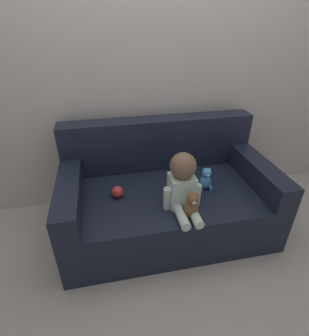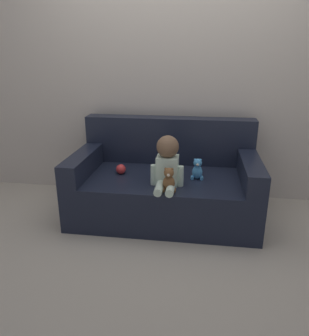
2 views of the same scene
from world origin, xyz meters
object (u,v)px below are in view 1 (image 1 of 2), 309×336
(teddy_bear_brown, at_px, (192,206))
(toy_ball, at_px, (117,192))
(person_baby, at_px, (183,184))
(couch, at_px, (165,195))
(plush_toy_side, at_px, (206,179))

(teddy_bear_brown, height_order, toy_ball, teddy_bear_brown)
(teddy_bear_brown, bearing_deg, person_baby, 102.25)
(person_baby, bearing_deg, couch, 98.62)
(couch, distance_m, person_baby, 0.41)
(teddy_bear_brown, xyz_separation_m, plush_toy_side, (0.21, 0.30, -0.01))
(person_baby, height_order, teddy_bear_brown, person_baby)
(person_baby, xyz_separation_m, plush_toy_side, (0.24, 0.17, -0.10))
(person_baby, bearing_deg, teddy_bear_brown, -77.75)
(couch, relative_size, teddy_bear_brown, 8.29)
(plush_toy_side, xyz_separation_m, toy_ball, (-0.67, 0.03, -0.04))
(couch, xyz_separation_m, plush_toy_side, (0.28, -0.12, 0.19))
(teddy_bear_brown, relative_size, plush_toy_side, 1.06)
(teddy_bear_brown, xyz_separation_m, toy_ball, (-0.46, 0.33, -0.05))
(person_baby, xyz_separation_m, teddy_bear_brown, (0.03, -0.13, -0.09))
(person_baby, distance_m, plush_toy_side, 0.31)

